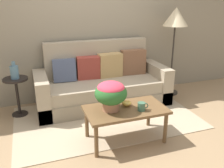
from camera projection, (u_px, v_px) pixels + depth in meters
The scene contains 11 objects.
ground_plane at pixel (110, 122), 3.66m from camera, with size 14.00×14.00×0.00m, color #997A56.
wall_back at pixel (88, 21), 4.23m from camera, with size 6.40×0.12×2.72m, color gray.
area_rug at pixel (106, 117), 3.80m from camera, with size 2.70×1.63×0.01m, color tan.
couch at pixel (102, 85), 4.22m from camera, with size 2.20×0.86×1.05m.
coffee_table at pixel (126, 112), 3.10m from camera, with size 1.01×0.56×0.45m.
side_table at pixel (17, 90), 3.75m from camera, with size 0.37×0.37×0.61m.
floor_lamp at pixel (176, 21), 4.31m from camera, with size 0.44×0.44×1.59m.
potted_plant at pixel (111, 93), 2.96m from camera, with size 0.39×0.39×0.36m.
coffee_mug at pixel (142, 106), 3.01m from camera, with size 0.14×0.09×0.10m.
snack_bowl at pixel (127, 103), 3.14m from camera, with size 0.12×0.12×0.06m.
table_vase at pixel (14, 72), 3.64m from camera, with size 0.12×0.12×0.26m.
Camera 1 is at (-1.05, -3.08, 1.78)m, focal length 39.56 mm.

